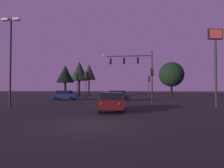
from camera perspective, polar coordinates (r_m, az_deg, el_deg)
ground_plane at (r=33.61m, az=1.86°, el=-4.54°), size 168.00×168.00×0.00m
traffic_signal_mast_arm at (r=27.89m, az=7.54°, el=5.65°), size 7.64×0.51×7.50m
traffic_light_corner_left at (r=31.03m, az=-8.23°, el=1.33°), size 0.36×0.39×4.70m
traffic_light_corner_right at (r=25.44m, az=-10.91°, el=0.84°), size 0.30×0.35×3.97m
traffic_light_median at (r=23.13m, az=12.50°, el=1.65°), size 0.34×0.37×4.32m
traffic_light_far_side at (r=29.84m, az=11.55°, el=0.35°), size 0.36×0.38×3.84m
car_nearside_lane at (r=14.80m, az=0.07°, el=-5.45°), size 2.01×4.66×1.52m
car_crossing_left at (r=29.57m, az=-14.56°, el=-3.39°), size 4.02×1.82×1.52m
car_crossing_right at (r=27.45m, az=1.43°, el=-3.59°), size 4.47×2.13×1.52m
parking_lot_lamp_post at (r=19.65m, az=-29.32°, el=8.93°), size 1.70×0.36×8.43m
store_sign_illuminated at (r=20.21m, az=29.81°, el=9.17°), size 1.42×0.47×7.54m
tree_behind_sign at (r=42.52m, az=18.19°, el=2.88°), size 5.49×5.49×7.73m
tree_left_far at (r=42.05m, az=-14.49°, el=3.05°), size 4.01×4.01×7.04m
tree_center_horizon at (r=50.63m, az=-10.25°, el=4.06°), size 4.92×4.92×9.33m
tree_right_cluster at (r=45.21m, az=-7.24°, el=3.76°), size 3.33×3.33×7.85m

